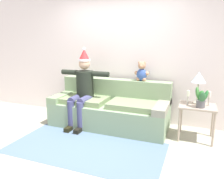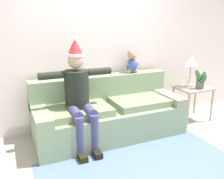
# 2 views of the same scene
# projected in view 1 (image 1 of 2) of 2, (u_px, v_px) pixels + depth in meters

# --- Properties ---
(ground_plane) EXTENTS (10.00, 10.00, 0.00)m
(ground_plane) POSITION_uv_depth(u_px,v_px,m) (87.00, 147.00, 3.58)
(ground_plane) COLOR #A6A48F
(back_wall) EXTENTS (7.00, 0.10, 2.70)m
(back_wall) POSITION_uv_depth(u_px,v_px,m) (119.00, 55.00, 4.69)
(back_wall) COLOR silver
(back_wall) RESTS_ON ground_plane
(couch) EXTENTS (2.27, 0.91, 0.89)m
(couch) POSITION_uv_depth(u_px,v_px,m) (110.00, 109.00, 4.43)
(couch) COLOR gray
(couch) RESTS_ON ground_plane
(person_seated) EXTENTS (1.02, 0.77, 1.53)m
(person_seated) POSITION_uv_depth(u_px,v_px,m) (83.00, 87.00, 4.36)
(person_seated) COLOR black
(person_seated) RESTS_ON ground_plane
(teddy_bear) EXTENTS (0.29, 0.17, 0.38)m
(teddy_bear) POSITION_uv_depth(u_px,v_px,m) (142.00, 72.00, 4.33)
(teddy_bear) COLOR #35529B
(teddy_bear) RESTS_ON couch
(side_table) EXTENTS (0.59, 0.48, 0.60)m
(side_table) POSITION_uv_depth(u_px,v_px,m) (197.00, 111.00, 3.76)
(side_table) COLOR tan
(side_table) RESTS_ON ground_plane
(table_lamp) EXTENTS (0.24, 0.24, 0.55)m
(table_lamp) POSITION_uv_depth(u_px,v_px,m) (199.00, 79.00, 3.74)
(table_lamp) COLOR #B5A994
(table_lamp) RESTS_ON side_table
(potted_plant) EXTENTS (0.23, 0.22, 0.35)m
(potted_plant) POSITION_uv_depth(u_px,v_px,m) (201.00, 98.00, 3.59)
(potted_plant) COLOR #5C5B5F
(potted_plant) RESTS_ON side_table
(candle_tall) EXTENTS (0.04, 0.04, 0.25)m
(candle_tall) POSITION_uv_depth(u_px,v_px,m) (188.00, 96.00, 3.75)
(candle_tall) COLOR beige
(candle_tall) RESTS_ON side_table
(candle_short) EXTENTS (0.04, 0.04, 0.25)m
(candle_short) POSITION_uv_depth(u_px,v_px,m) (209.00, 97.00, 3.69)
(candle_short) COLOR beige
(candle_short) RESTS_ON side_table
(area_rug) EXTENTS (2.45, 1.24, 0.01)m
(area_rug) POSITION_uv_depth(u_px,v_px,m) (86.00, 148.00, 3.54)
(area_rug) COLOR slate
(area_rug) RESTS_ON ground_plane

